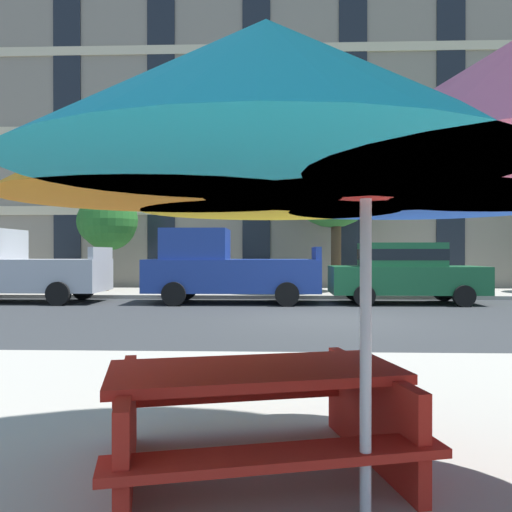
# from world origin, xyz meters

# --- Properties ---
(ground_plane) EXTENTS (120.00, 120.00, 0.00)m
(ground_plane) POSITION_xyz_m (0.00, 0.00, 0.00)
(ground_plane) COLOR #2D3033
(sidewalk_far) EXTENTS (56.00, 3.60, 0.12)m
(sidewalk_far) POSITION_xyz_m (0.00, 6.80, 0.06)
(sidewalk_far) COLOR #9E998E
(sidewalk_far) RESTS_ON ground
(apartment_building) EXTENTS (38.12, 12.08, 16.00)m
(apartment_building) POSITION_xyz_m (0.00, 14.99, 8.00)
(apartment_building) COLOR gray
(apartment_building) RESTS_ON ground
(pickup_silver) EXTENTS (5.10, 2.12, 2.20)m
(pickup_silver) POSITION_xyz_m (-9.09, 3.70, 1.03)
(pickup_silver) COLOR #A8AAB2
(pickup_silver) RESTS_ON ground
(pickup_blue) EXTENTS (5.10, 2.12, 2.20)m
(pickup_blue) POSITION_xyz_m (-2.65, 3.70, 1.03)
(pickup_blue) COLOR navy
(pickup_blue) RESTS_ON ground
(sedan_green) EXTENTS (4.40, 1.98, 1.78)m
(sedan_green) POSITION_xyz_m (2.62, 3.70, 0.95)
(sedan_green) COLOR #195933
(sedan_green) RESTS_ON ground
(street_tree_left) EXTENTS (2.28, 2.16, 3.69)m
(street_tree_left) POSITION_xyz_m (-7.23, 6.87, 2.62)
(street_tree_left) COLOR #4C3823
(street_tree_left) RESTS_ON ground
(street_tree_middle) EXTENTS (3.56, 3.66, 6.10)m
(street_tree_middle) POSITION_xyz_m (0.94, 6.86, 4.19)
(street_tree_middle) COLOR #4C3823
(street_tree_middle) RESTS_ON ground
(patio_umbrella) EXTENTS (3.73, 3.47, 2.39)m
(patio_umbrella) POSITION_xyz_m (-0.70, -9.00, 2.04)
(patio_umbrella) COLOR silver
(patio_umbrella) RESTS_ON ground
(picnic_table) EXTENTS (2.11, 1.90, 0.77)m
(picnic_table) POSITION_xyz_m (-1.30, -8.42, 0.49)
(picnic_table) COLOR red
(picnic_table) RESTS_ON ground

